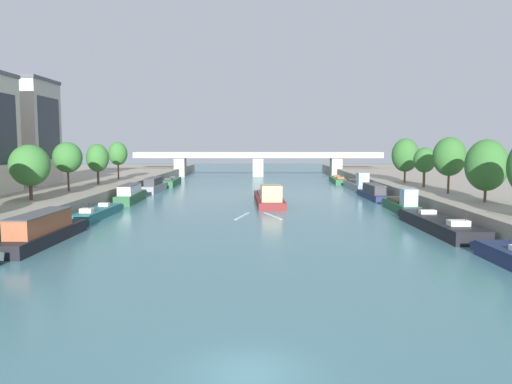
# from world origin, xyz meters

# --- Properties ---
(ground_plane) EXTENTS (400.00, 400.00, 0.00)m
(ground_plane) POSITION_xyz_m (0.00, 0.00, 0.00)
(ground_plane) COLOR teal
(quay_left) EXTENTS (36.00, 170.00, 2.13)m
(quay_left) POSITION_xyz_m (-38.65, 55.00, 1.07)
(quay_left) COLOR gray
(quay_left) RESTS_ON ground
(barge_midriver) EXTENTS (4.49, 19.18, 3.12)m
(barge_midriver) POSITION_xyz_m (1.74, 52.68, 0.90)
(barge_midriver) COLOR maroon
(barge_midriver) RESTS_ON ground
(wake_behind_barge) EXTENTS (5.59, 6.02, 0.03)m
(wake_behind_barge) POSITION_xyz_m (0.15, 40.32, 0.01)
(wake_behind_barge) COLOR silver
(wake_behind_barge) RESTS_ON ground
(moored_boat_left_gap_after) EXTENTS (2.85, 14.16, 2.77)m
(moored_boat_left_gap_after) POSITION_xyz_m (-18.31, 23.89, 1.16)
(moored_boat_left_gap_after) COLOR black
(moored_boat_left_gap_after) RESTS_ON ground
(moored_boat_left_midway) EXTENTS (2.72, 12.38, 2.12)m
(moored_boat_left_midway) POSITION_xyz_m (-18.69, 39.31, 0.54)
(moored_boat_left_midway) COLOR #23666B
(moored_boat_left_midway) RESTS_ON ground
(moored_boat_left_lone) EXTENTS (2.77, 12.72, 2.67)m
(moored_boat_left_lone) POSITION_xyz_m (-18.80, 54.56, 1.12)
(moored_boat_left_lone) COLOR #235633
(moored_boat_left_lone) RESTS_ON ground
(moored_boat_left_upstream) EXTENTS (2.53, 11.38, 2.62)m
(moored_boat_left_upstream) POSITION_xyz_m (-18.60, 69.83, 1.10)
(moored_boat_left_upstream) COLOR gray
(moored_boat_left_upstream) RESTS_ON ground
(moored_boat_left_far) EXTENTS (3.11, 14.54, 2.43)m
(moored_boat_left_far) POSITION_xyz_m (-18.17, 84.35, 0.69)
(moored_boat_left_far) COLOR #235633
(moored_boat_left_far) RESTS_ON ground
(moored_boat_right_lone) EXTENTS (3.78, 16.06, 2.38)m
(moored_boat_right_lone) POSITION_xyz_m (18.21, 30.40, 0.66)
(moored_boat_right_lone) COLOR black
(moored_boat_right_lone) RESTS_ON ground
(moored_boat_right_midway) EXTENTS (2.46, 11.39, 3.20)m
(moored_boat_right_midway) POSITION_xyz_m (18.51, 44.28, 0.94)
(moored_boat_right_midway) COLOR #235633
(moored_boat_right_midway) RESTS_ON ground
(moored_boat_right_downstream) EXTENTS (2.50, 12.87, 2.36)m
(moored_boat_right_downstream) POSITION_xyz_m (18.27, 58.90, 0.98)
(moored_boat_right_downstream) COLOR #1E284C
(moored_boat_right_downstream) RESTS_ON ground
(moored_boat_right_upstream) EXTENTS (2.64, 15.22, 3.45)m
(moored_boat_right_upstream) POSITION_xyz_m (18.94, 74.63, 1.03)
(moored_boat_right_upstream) COLOR gray
(moored_boat_right_upstream) RESTS_ON ground
(moored_boat_right_gap_after) EXTENTS (3.22, 14.33, 2.17)m
(moored_boat_right_gap_after) POSITION_xyz_m (18.10, 91.97, 0.56)
(moored_boat_right_gap_after) COLOR #235633
(moored_boat_right_gap_after) RESTS_ON ground
(tree_left_past_mid) EXTENTS (4.57, 4.57, 6.42)m
(tree_left_past_mid) POSITION_xyz_m (-26.21, 38.66, 6.14)
(tree_left_past_mid) COLOR brown
(tree_left_past_mid) RESTS_ON quay_left
(tree_left_third) EXTENTS (3.92, 3.92, 6.74)m
(tree_left_third) POSITION_xyz_m (-25.88, 49.06, 6.77)
(tree_left_third) COLOR brown
(tree_left_third) RESTS_ON quay_left
(tree_left_second) EXTENTS (3.55, 3.55, 6.49)m
(tree_left_second) POSITION_xyz_m (-25.59, 60.58, 6.36)
(tree_left_second) COLOR brown
(tree_left_second) RESTS_ON quay_left
(tree_left_far) EXTENTS (3.41, 3.41, 6.86)m
(tree_left_far) POSITION_xyz_m (-25.47, 71.47, 6.85)
(tree_left_far) COLOR brown
(tree_left_far) RESTS_ON quay_left
(tree_right_end_of_row) EXTENTS (4.57, 4.57, 6.99)m
(tree_right_end_of_row) POSITION_xyz_m (25.54, 36.61, 6.25)
(tree_right_end_of_row) COLOR brown
(tree_right_end_of_row) RESTS_ON quay_right
(tree_right_past_mid) EXTENTS (4.21, 4.21, 7.37)m
(tree_right_past_mid) POSITION_xyz_m (25.16, 46.29, 6.96)
(tree_right_past_mid) COLOR brown
(tree_right_past_mid) RESTS_ON quay_right
(tree_right_far) EXTENTS (3.25, 3.25, 5.96)m
(tree_right_far) POSITION_xyz_m (25.00, 55.33, 6.20)
(tree_right_far) COLOR brown
(tree_right_far) RESTS_ON quay_right
(tree_right_distant) EXTENTS (4.46, 4.46, 7.41)m
(tree_right_distant) POSITION_xyz_m (24.74, 64.14, 6.75)
(tree_right_distant) COLOR brown
(tree_right_distant) RESTS_ON quay_right
(building_left_middle) EXTENTS (10.63, 9.94, 16.65)m
(building_left_middle) POSITION_xyz_m (-37.85, 59.47, 10.47)
(building_left_middle) COLOR #BCB2A8
(building_left_middle) RESTS_ON quay_left
(bridge_far) EXTENTS (65.30, 4.40, 6.46)m
(bridge_far) POSITION_xyz_m (0.00, 111.55, 4.17)
(bridge_far) COLOR #9E998E
(bridge_far) RESTS_ON ground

